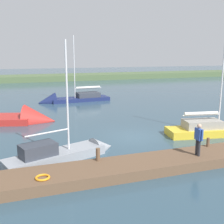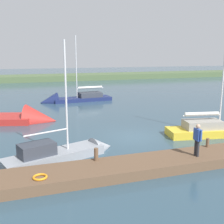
{
  "view_description": "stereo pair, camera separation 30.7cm",
  "coord_description": "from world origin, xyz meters",
  "px_view_note": "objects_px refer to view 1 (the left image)",
  "views": [
    {
      "loc": [
        7.76,
        17.63,
        5.9
      ],
      "look_at": [
        1.44,
        -0.68,
        1.82
      ],
      "focal_mm": 44.43,
      "sensor_mm": 36.0,
      "label": 1
    },
    {
      "loc": [
        7.47,
        17.73,
        5.9
      ],
      "look_at": [
        1.44,
        -0.68,
        1.82
      ],
      "focal_mm": 44.43,
      "sensor_mm": 36.0,
      "label": 2
    }
  ],
  "objects_px": {
    "life_ring_buoy": "(43,178)",
    "sailboat_outer_mooring": "(7,121)",
    "mooring_post_far": "(208,142)",
    "sailboat_inner_slip": "(68,100)",
    "mooring_post_near": "(98,154)",
    "sailboat_near_dock": "(67,155)",
    "person_on_dock": "(199,137)"
  },
  "relations": [
    {
      "from": "mooring_post_far",
      "to": "sailboat_outer_mooring",
      "type": "relative_size",
      "value": 0.04
    },
    {
      "from": "life_ring_buoy",
      "to": "sailboat_outer_mooring",
      "type": "relative_size",
      "value": 0.05
    },
    {
      "from": "mooring_post_near",
      "to": "person_on_dock",
      "type": "height_order",
      "value": "person_on_dock"
    },
    {
      "from": "sailboat_inner_slip",
      "to": "sailboat_outer_mooring",
      "type": "bearing_deg",
      "value": 47.77
    },
    {
      "from": "life_ring_buoy",
      "to": "sailboat_outer_mooring",
      "type": "height_order",
      "value": "sailboat_outer_mooring"
    },
    {
      "from": "sailboat_outer_mooring",
      "to": "sailboat_near_dock",
      "type": "relative_size",
      "value": 1.78
    },
    {
      "from": "mooring_post_far",
      "to": "person_on_dock",
      "type": "height_order",
      "value": "person_on_dock"
    },
    {
      "from": "sailboat_near_dock",
      "to": "person_on_dock",
      "type": "xyz_separation_m",
      "value": [
        -6.52,
        3.21,
        1.36
      ]
    },
    {
      "from": "life_ring_buoy",
      "to": "person_on_dock",
      "type": "distance_m",
      "value": 8.24
    },
    {
      "from": "life_ring_buoy",
      "to": "sailboat_inner_slip",
      "type": "relative_size",
      "value": 0.07
    },
    {
      "from": "sailboat_near_dock",
      "to": "person_on_dock",
      "type": "distance_m",
      "value": 7.39
    },
    {
      "from": "sailboat_inner_slip",
      "to": "sailboat_near_dock",
      "type": "distance_m",
      "value": 19.47
    },
    {
      "from": "mooring_post_near",
      "to": "mooring_post_far",
      "type": "bearing_deg",
      "value": 180.0
    },
    {
      "from": "mooring_post_far",
      "to": "sailboat_inner_slip",
      "type": "distance_m",
      "value": 21.81
    },
    {
      "from": "sailboat_near_dock",
      "to": "person_on_dock",
      "type": "bearing_deg",
      "value": -45.2
    },
    {
      "from": "sailboat_outer_mooring",
      "to": "life_ring_buoy",
      "type": "bearing_deg",
      "value": -66.14
    },
    {
      "from": "sailboat_inner_slip",
      "to": "sailboat_outer_mooring",
      "type": "relative_size",
      "value": 0.7
    },
    {
      "from": "life_ring_buoy",
      "to": "sailboat_inner_slip",
      "type": "xyz_separation_m",
      "value": [
        -5.12,
        -22.55,
        -0.4
      ]
    },
    {
      "from": "life_ring_buoy",
      "to": "sailboat_near_dock",
      "type": "relative_size",
      "value": 0.09
    },
    {
      "from": "mooring_post_near",
      "to": "sailboat_inner_slip",
      "type": "distance_m",
      "value": 21.45
    },
    {
      "from": "mooring_post_near",
      "to": "sailboat_near_dock",
      "type": "xyz_separation_m",
      "value": [
        1.23,
        -2.16,
        -0.66
      ]
    },
    {
      "from": "mooring_post_far",
      "to": "life_ring_buoy",
      "type": "relative_size",
      "value": 0.8
    },
    {
      "from": "mooring_post_far",
      "to": "sailboat_near_dock",
      "type": "bearing_deg",
      "value": -15.14
    },
    {
      "from": "sailboat_inner_slip",
      "to": "person_on_dock",
      "type": "xyz_separation_m",
      "value": [
        -3.07,
        22.37,
        1.38
      ]
    },
    {
      "from": "mooring_post_far",
      "to": "sailboat_outer_mooring",
      "type": "distance_m",
      "value": 16.98
    },
    {
      "from": "mooring_post_far",
      "to": "person_on_dock",
      "type": "distance_m",
      "value": 1.96
    },
    {
      "from": "sailboat_outer_mooring",
      "to": "person_on_dock",
      "type": "bearing_deg",
      "value": -37.22
    },
    {
      "from": "life_ring_buoy",
      "to": "sailboat_outer_mooring",
      "type": "bearing_deg",
      "value": -82.23
    },
    {
      "from": "mooring_post_near",
      "to": "sailboat_outer_mooring",
      "type": "distance_m",
      "value": 13.35
    },
    {
      "from": "mooring_post_near",
      "to": "sailboat_near_dock",
      "type": "height_order",
      "value": "sailboat_near_dock"
    },
    {
      "from": "sailboat_outer_mooring",
      "to": "sailboat_near_dock",
      "type": "bearing_deg",
      "value": -54.98
    },
    {
      "from": "person_on_dock",
      "to": "mooring_post_far",
      "type": "bearing_deg",
      "value": -144.6
    }
  ]
}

